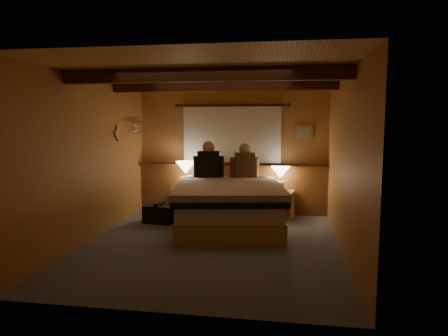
% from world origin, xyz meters
% --- Properties ---
extents(floor, '(4.20, 4.20, 0.00)m').
position_xyz_m(floor, '(0.00, 0.00, 0.00)').
color(floor, slate).
rests_on(floor, ground).
extents(ceiling, '(4.20, 4.20, 0.00)m').
position_xyz_m(ceiling, '(0.00, 0.00, 2.40)').
color(ceiling, '#DEA853').
rests_on(ceiling, wall_back).
extents(wall_back, '(3.60, 0.00, 3.60)m').
position_xyz_m(wall_back, '(0.00, 2.10, 1.20)').
color(wall_back, '#CE8A4A').
rests_on(wall_back, floor).
extents(wall_left, '(0.00, 4.20, 4.20)m').
position_xyz_m(wall_left, '(-1.80, 0.00, 1.20)').
color(wall_left, '#CE8A4A').
rests_on(wall_left, floor).
extents(wall_right, '(0.00, 4.20, 4.20)m').
position_xyz_m(wall_right, '(1.80, 0.00, 1.20)').
color(wall_right, '#CE8A4A').
rests_on(wall_right, floor).
extents(wall_front, '(3.60, 0.00, 3.60)m').
position_xyz_m(wall_front, '(0.00, -2.10, 1.20)').
color(wall_front, '#CE8A4A').
rests_on(wall_front, floor).
extents(wainscot, '(3.60, 0.23, 0.94)m').
position_xyz_m(wainscot, '(0.00, 2.04, 0.49)').
color(wainscot, brown).
rests_on(wainscot, wall_back).
extents(curtain_window, '(2.18, 0.09, 1.11)m').
position_xyz_m(curtain_window, '(0.00, 2.03, 1.52)').
color(curtain_window, '#4F2613').
rests_on(curtain_window, wall_back).
extents(ceiling_beams, '(3.60, 1.65, 0.16)m').
position_xyz_m(ceiling_beams, '(0.00, 0.15, 2.31)').
color(ceiling_beams, '#4F2613').
rests_on(ceiling_beams, ceiling).
extents(coat_rail, '(0.05, 0.55, 0.24)m').
position_xyz_m(coat_rail, '(-1.72, 1.58, 1.67)').
color(coat_rail, silver).
rests_on(coat_rail, wall_left).
extents(framed_print, '(0.30, 0.04, 0.25)m').
position_xyz_m(framed_print, '(1.35, 2.08, 1.55)').
color(framed_print, tan).
rests_on(framed_print, wall_back).
extents(bed, '(2.00, 2.43, 0.74)m').
position_xyz_m(bed, '(0.10, 0.90, 0.39)').
color(bed, tan).
rests_on(bed, floor).
extents(nightstand_left, '(0.49, 0.45, 0.52)m').
position_xyz_m(nightstand_left, '(-0.82, 1.76, 0.26)').
color(nightstand_left, tan).
rests_on(nightstand_left, floor).
extents(nightstand_right, '(0.51, 0.47, 0.49)m').
position_xyz_m(nightstand_right, '(0.94, 1.77, 0.24)').
color(nightstand_right, tan).
rests_on(nightstand_right, floor).
extents(lamp_left, '(0.37, 0.37, 0.48)m').
position_xyz_m(lamp_left, '(-0.83, 1.74, 0.86)').
color(lamp_left, silver).
rests_on(lamp_left, nightstand_left).
extents(lamp_right, '(0.34, 0.34, 0.45)m').
position_xyz_m(lamp_right, '(0.93, 1.79, 0.81)').
color(lamp_right, silver).
rests_on(lamp_right, nightstand_right).
extents(person_left, '(0.56, 0.25, 0.68)m').
position_xyz_m(person_left, '(-0.37, 1.62, 1.01)').
color(person_left, black).
rests_on(person_left, bed).
extents(person_right, '(0.52, 0.27, 0.64)m').
position_xyz_m(person_right, '(0.28, 1.73, 0.99)').
color(person_right, '#533721').
rests_on(person_right, bed).
extents(duffel_bag, '(0.54, 0.36, 0.37)m').
position_xyz_m(duffel_bag, '(-1.13, 1.06, 0.16)').
color(duffel_bag, black).
rests_on(duffel_bag, floor).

